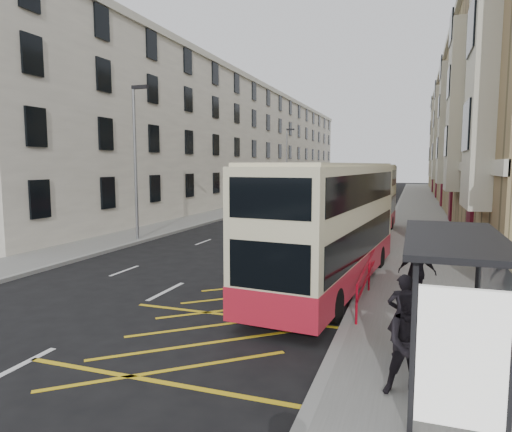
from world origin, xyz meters
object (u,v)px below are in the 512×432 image
at_px(bus_shelter, 464,281).
at_px(car_red, 379,188).
at_px(double_decker_rear, 366,201).
at_px(white_van, 295,197).
at_px(pedestrian_far, 417,272).
at_px(pedestrian_mid, 411,344).
at_px(street_lamp_far, 287,160).
at_px(car_dark, 339,183).
at_px(double_decker_front, 331,225).
at_px(car_silver, 313,190).
at_px(pedestrian_near, 403,316).
at_px(street_lamp_near, 136,154).

distance_m(bus_shelter, car_red, 58.65).
bearing_deg(double_decker_rear, white_van, 116.74).
bearing_deg(double_decker_rear, bus_shelter, -76.74).
bearing_deg(pedestrian_far, car_red, -79.50).
distance_m(pedestrian_mid, white_van, 39.99).
xyz_separation_m(street_lamp_far, car_dark, (1.15, 30.63, -3.85)).
distance_m(bus_shelter, double_decker_front, 7.44).
distance_m(bus_shelter, car_silver, 53.09).
xyz_separation_m(car_dark, car_red, (8.00, -14.65, 0.01)).
distance_m(double_decker_front, car_red, 51.83).
relative_size(white_van, car_dark, 1.09).
bearing_deg(pedestrian_near, street_lamp_near, -46.34).
bearing_deg(pedestrian_mid, double_decker_front, 99.54).
bearing_deg(car_red, car_dark, -67.96).
bearing_deg(car_red, pedestrian_near, 87.99).
relative_size(street_lamp_far, car_dark, 1.67).
relative_size(pedestrian_mid, car_silver, 0.46).
bearing_deg(car_dark, car_red, -66.76).
relative_size(pedestrian_far, car_dark, 0.37).
bearing_deg(street_lamp_near, car_dark, 88.91).
relative_size(pedestrian_mid, white_van, 0.35).
relative_size(pedestrian_far, white_van, 0.34).
bearing_deg(car_dark, street_lamp_near, -96.48).
xyz_separation_m(pedestrian_far, white_van, (-11.84, 32.57, -0.31)).
height_order(street_lamp_near, white_van, street_lamp_near).
distance_m(bus_shelter, double_decker_rear, 17.81).
height_order(double_decker_front, pedestrian_mid, double_decker_front).
bearing_deg(pedestrian_near, pedestrian_far, -101.36).
height_order(bus_shelter, car_red, bus_shelter).
bearing_deg(car_dark, white_van, -93.74).
distance_m(double_decker_front, car_dark, 67.19).
distance_m(street_lamp_far, car_silver, 9.82).
distance_m(street_lamp_near, pedestrian_mid, 19.21).
xyz_separation_m(pedestrian_near, white_van, (-11.56, 36.58, -0.29)).
xyz_separation_m(white_van, car_dark, (-1.01, 35.17, 0.06)).
height_order(street_lamp_near, double_decker_rear, street_lamp_near).
bearing_deg(street_lamp_near, double_decker_front, -27.16).
xyz_separation_m(street_lamp_near, car_dark, (1.15, 60.63, -3.85)).
bearing_deg(bus_shelter, car_red, 95.43).
distance_m(street_lamp_near, pedestrian_far, 16.12).
height_order(double_decker_front, pedestrian_far, double_decker_front).
relative_size(street_lamp_near, car_red, 1.44).
xyz_separation_m(double_decker_rear, car_red, (-2.20, 40.88, -1.28)).
xyz_separation_m(pedestrian_near, car_silver, (-12.57, 50.05, -0.34)).
bearing_deg(pedestrian_mid, pedestrian_far, 77.87).
xyz_separation_m(white_van, car_red, (6.98, 20.53, 0.08)).
bearing_deg(street_lamp_near, bus_shelter, -40.14).
xyz_separation_m(bus_shelter, pedestrian_mid, (-0.81, -0.39, -1.07)).
relative_size(street_lamp_far, double_decker_front, 0.76).
distance_m(pedestrian_near, pedestrian_far, 4.02).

